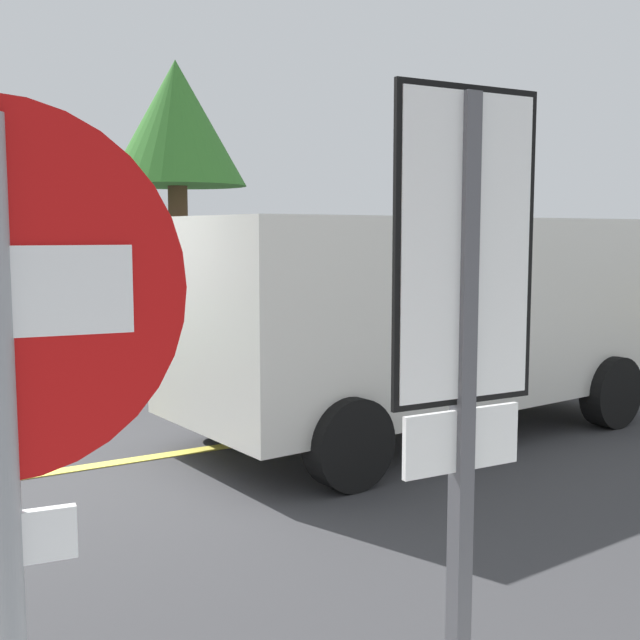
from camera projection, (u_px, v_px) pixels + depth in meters
lane_marking_centre at (308, 434)px, 8.22m from camera, size 28.00×0.16×0.01m
stop_sign at (2, 473)px, 1.59m from camera, size 0.76×0.12×2.34m
speed_limit_sign at (464, 331)px, 2.52m from camera, size 0.54×0.06×2.52m
white_van at (427, 311)px, 8.18m from camera, size 5.35×2.61×2.20m
car_silver_behind_van at (609, 304)px, 13.94m from camera, size 4.58×2.59×1.60m
tree_centre_verge at (176, 127)px, 14.26m from camera, size 2.48×2.48×5.09m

